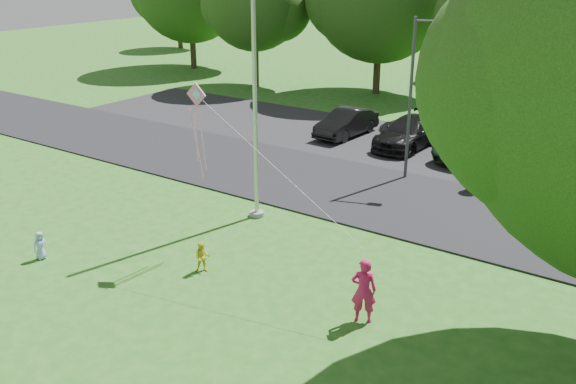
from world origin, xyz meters
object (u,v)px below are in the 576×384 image
Objects in this scene: flagpole at (255,94)px; street_lamp at (418,85)px; child_blue at (40,246)px; kite at (200,112)px; child_yellow at (202,257)px; trash_can at (478,179)px; woman at (364,290)px.

street_lamp is at bearing 67.69° from flagpole.
flagpole is at bearing -14.67° from child_blue.
kite is (3.67, 3.05, 3.86)m from child_blue.
child_blue is (-4.38, -2.10, -0.02)m from child_yellow.
street_lamp is 11.16m from child_yellow.
trash_can is 1.14× the size of child_yellow.
child_yellow is at bearing -56.42° from kite.
street_lamp reaches higher than kite.
child_yellow is 4.02m from kite.
flagpole is at bearing -58.43° from woman.
child_yellow reaches higher than child_blue.
flagpole is 6.00× the size of woman.
street_lamp is 3.72× the size of woman.
child_yellow is 0.15× the size of kite.
flagpole reaches higher than child_blue.
woman is at bearing -9.89° from kite.
flagpole reaches higher than woman.
street_lamp is (2.67, 6.50, -0.44)m from flagpole.
kite is at bearing -121.37° from street_lamp.
child_blue is at bearing -133.43° from street_lamp.
flagpole is 1.65× the size of kite.
child_blue is at bearing -123.45° from trash_can.
flagpole is at bearing -131.01° from street_lamp.
kite reaches higher than child_blue.
child_yellow is (-1.45, -10.56, -3.29)m from street_lamp.
child_blue is 6.14m from kite.
kite is (-2.16, -9.62, 0.55)m from street_lamp.
trash_can is (2.60, 0.09, -3.23)m from street_lamp.
child_blue is at bearing 168.08° from child_yellow.
kite reaches higher than woman.
kite is at bearing -116.10° from trash_can.
street_lamp reaches higher than child_yellow.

